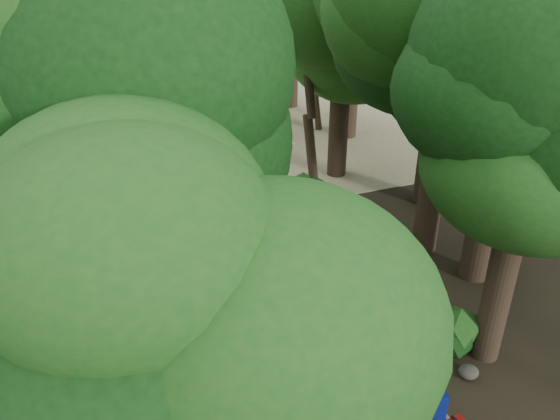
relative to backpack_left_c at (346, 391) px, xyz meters
name	(u,v)px	position (x,y,z in m)	size (l,w,h in m)	color
ground	(310,305)	(0.66, 3.19, -0.53)	(120.00, 120.00, 0.00)	#2F2717
sand_beach	(178,113)	(0.66, 19.19, -0.52)	(40.00, 22.00, 0.02)	#CEC18B
boardwalk	(294,280)	(0.66, 4.19, -0.47)	(2.00, 12.00, 0.12)	gray
backpack_left_c	(346,391)	(0.00, 0.00, 0.00)	(0.45, 0.32, 0.83)	navy
backpack_left_d	(321,354)	(0.04, 1.20, -0.16)	(0.33, 0.24, 0.50)	navy
backpack_right_b	(435,405)	(1.36, -0.80, -0.07)	(0.38, 0.27, 0.68)	navy
backpack_right_c	(403,373)	(1.28, 0.11, -0.12)	(0.35, 0.25, 0.60)	navy
backpack_right_d	(390,354)	(1.34, 0.68, -0.15)	(0.35, 0.25, 0.53)	#2E3915
duffel_right_khaki	(388,345)	(1.47, 0.99, -0.19)	(0.44, 0.66, 0.44)	olive
duffel_right_black	(362,322)	(1.32, 1.85, -0.20)	(0.43, 0.68, 0.43)	black
suitcase_on_boardwalk	(328,377)	(-0.10, 0.55, -0.14)	(0.35, 0.19, 0.55)	black
lone_suitcase_on_sand	(231,164)	(1.11, 11.48, -0.20)	(0.39, 0.23, 0.62)	black
hat_brown	(362,409)	(-0.08, -0.69, 0.27)	(0.38, 0.38, 0.11)	#51351E
hat_white	(346,373)	(-0.04, -0.03, 0.47)	(0.36, 0.36, 0.12)	silver
kayak	(121,162)	(-2.61, 13.38, -0.36)	(0.68, 3.12, 0.31)	#B72E0F
sun_lounger	(284,136)	(4.01, 13.56, -0.23)	(0.58, 1.79, 0.58)	silver
tree_right_a	(523,183)	(3.46, 0.35, 3.47)	(4.81, 4.81, 8.01)	black
tree_right_b	(513,71)	(5.14, 2.85, 4.75)	(5.92, 5.92, 10.57)	black
tree_right_c	(447,80)	(4.70, 4.46, 4.22)	(5.50, 5.50, 9.52)	black
tree_right_d	(452,6)	(6.44, 6.95, 5.53)	(6.62, 6.62, 12.13)	black
tree_right_e	(343,37)	(4.63, 9.92, 4.33)	(5.40, 5.40, 9.72)	black
tree_right_f	(355,13)	(6.84, 13.37, 4.49)	(5.62, 5.62, 10.04)	black
tree_left_a	(194,344)	(-2.86, -1.10, 2.92)	(4.15, 4.15, 6.91)	black
tree_left_b	(91,159)	(-3.68, 2.49, 4.15)	(5.20, 5.20, 9.36)	black
tree_left_c	(93,121)	(-3.50, 5.94, 3.69)	(4.86, 4.86, 8.45)	black
tree_back_a	(145,24)	(-0.54, 18.23, 3.77)	(4.98, 4.98, 8.62)	black
tree_back_c	(292,2)	(6.16, 18.25, 4.39)	(5.47, 5.47, 9.84)	black
tree_back_d	(41,35)	(-4.70, 18.15, 3.59)	(4.95, 4.95, 8.25)	black
palm_right_a	(318,76)	(3.54, 9.39, 3.28)	(4.48, 4.48, 7.63)	#113E13
palm_right_b	(319,42)	(6.02, 14.83, 3.20)	(3.87, 3.87, 7.47)	#113E13
palm_right_c	(253,53)	(3.26, 15.18, 2.89)	(4.31, 4.31, 6.86)	#113E13
palm_left_a	(63,123)	(-4.24, 9.59, 2.58)	(3.92, 3.92, 6.23)	#113E13
rock_left_b	(224,396)	(-2.03, 1.09, -0.44)	(0.33, 0.30, 0.18)	#4C473F
rock_left_c	(262,312)	(-0.54, 3.19, -0.40)	(0.51, 0.46, 0.28)	#4C473F
rock_left_d	(196,253)	(-1.38, 6.29, -0.44)	(0.33, 0.30, 0.18)	#4C473F
rock_right_a	(468,372)	(2.73, -0.06, -0.42)	(0.43, 0.38, 0.23)	#4C473F
rock_right_b	(409,299)	(2.90, 2.40, -0.41)	(0.47, 0.42, 0.26)	#4C473F
rock_right_c	(340,257)	(2.22, 4.74, -0.44)	(0.35, 0.32, 0.19)	#4C473F
shrub_left_b	(227,287)	(-1.13, 4.02, -0.11)	(0.95, 0.95, 0.86)	#185118
shrub_left_c	(164,220)	(-1.98, 7.56, 0.07)	(1.34, 1.34, 1.20)	#185118
shrub_right_a	(452,336)	(2.77, 0.60, -0.05)	(1.08, 1.08, 0.98)	#185118
shrub_right_b	(354,225)	(2.95, 5.40, 0.06)	(1.33, 1.33, 1.20)	#185118
shrub_right_c	(310,187)	(3.00, 8.60, -0.18)	(0.78, 0.78, 0.70)	#185118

